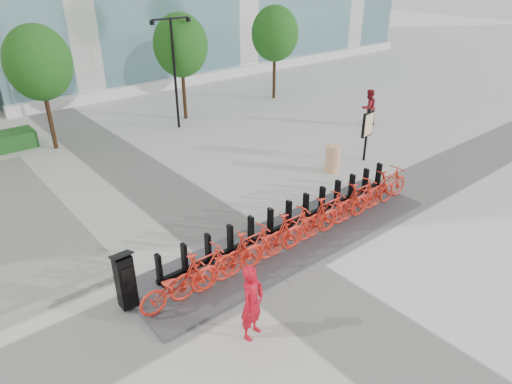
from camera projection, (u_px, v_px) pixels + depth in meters
ground at (263, 262)px, 12.23m from camera, size 120.00×120.00×0.00m
tree_1 at (38, 63)px, 17.99m from camera, size 2.60×2.60×5.10m
tree_2 at (181, 45)px, 21.67m from camera, size 2.60×2.60×5.10m
tree_3 at (275, 34)px, 25.07m from camera, size 2.60×2.60×5.10m
streetlamp at (174, 61)px, 20.62m from camera, size 2.00×0.20×5.00m
dock_pad at (290, 239)px, 13.15m from camera, size 9.60×2.40×0.08m
dock_rail_posts at (290, 214)px, 13.50m from camera, size 8.74×0.50×0.85m
bike_0 at (178, 284)px, 10.45m from camera, size 1.98×0.69×1.04m
bike_1 at (204, 270)px, 10.83m from camera, size 1.92×0.54×1.15m
bike_2 at (228, 261)px, 11.26m from camera, size 1.98×0.69×1.04m
bike_3 at (251, 248)px, 11.64m from camera, size 1.92×0.54×1.15m
bike_4 at (272, 241)px, 12.08m from camera, size 1.98×0.69×1.04m
bike_5 at (292, 230)px, 12.46m from camera, size 1.92×0.54×1.15m
bike_6 at (310, 223)px, 12.89m from camera, size 1.98×0.69×1.04m
bike_7 at (328, 213)px, 13.27m from camera, size 1.92×0.54×1.15m
bike_8 at (344, 207)px, 13.71m from camera, size 1.98×0.69×1.04m
bike_9 at (360, 198)px, 14.09m from camera, size 1.92×0.54×1.15m
bike_10 at (374, 193)px, 14.52m from camera, size 1.98×0.69×1.04m
bike_11 at (388, 185)px, 14.90m from camera, size 1.92×0.54×1.15m
kiosk at (125, 280)px, 10.27m from camera, size 0.46×0.39×1.49m
worker_red at (252, 302)px, 9.48m from camera, size 0.74×0.60×1.76m
pedestrian at (368, 108)px, 21.93m from camera, size 0.91×0.74×1.76m
construction_barrel at (333, 159)px, 17.23m from camera, size 0.69×0.69×1.05m
map_sign at (368, 127)px, 17.79m from camera, size 0.71×0.22×2.15m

